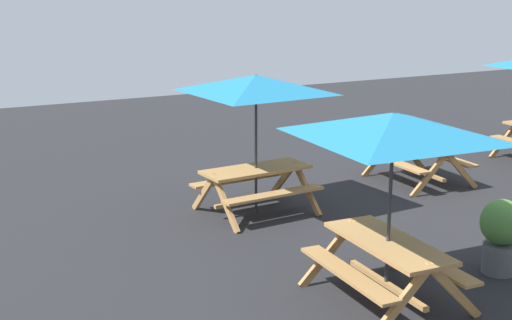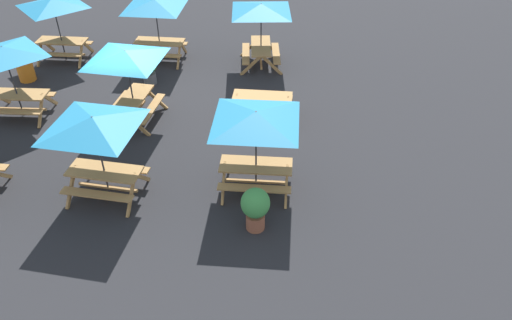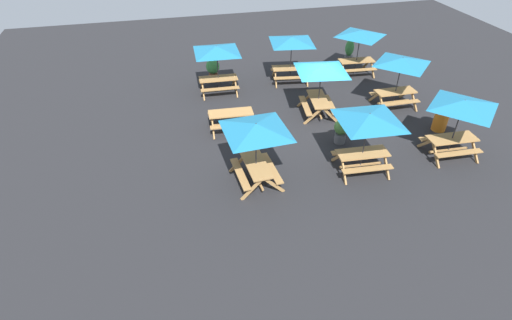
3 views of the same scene
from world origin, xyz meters
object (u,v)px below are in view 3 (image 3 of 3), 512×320
at_px(picnic_table_2, 217,53).
at_px(potted_plant_2, 349,51).
at_px(picnic_table_4, 321,72).
at_px(potted_plant_0, 341,130).
at_px(picnic_table_7, 463,108).
at_px(trash_bin_orange, 441,119).
at_px(potted_plant_1, 213,68).
at_px(picnic_table_6, 369,122).
at_px(picnic_table_0, 256,132).
at_px(picnic_table_8, 401,65).
at_px(picnic_table_1, 360,37).
at_px(picnic_table_3, 231,117).
at_px(picnic_table_5, 292,43).

relative_size(picnic_table_2, potted_plant_2, 2.20).
height_order(picnic_table_4, potted_plant_0, picnic_table_4).
bearing_deg(picnic_table_7, trash_bin_orange, 68.49).
height_order(picnic_table_2, potted_plant_1, picnic_table_2).
xyz_separation_m(picnic_table_2, picnic_table_6, (3.87, -7.31, 0.00)).
height_order(picnic_table_0, potted_plant_0, picnic_table_0).
height_order(picnic_table_2, picnic_table_8, same).
height_order(picnic_table_1, potted_plant_1, picnic_table_1).
height_order(picnic_table_4, trash_bin_orange, picnic_table_4).
distance_m(picnic_table_1, potted_plant_2, 2.06).
bearing_deg(picnic_table_0, picnic_table_3, -0.71).
relative_size(picnic_table_8, potted_plant_2, 1.82).
xyz_separation_m(picnic_table_3, picnic_table_8, (7.49, 0.18, 1.43)).
distance_m(picnic_table_8, potted_plant_1, 8.92).
xyz_separation_m(picnic_table_2, picnic_table_7, (7.48, -7.21, 0.00)).
distance_m(picnic_table_1, trash_bin_orange, 6.27).
bearing_deg(potted_plant_2, picnic_table_3, -144.58).
bearing_deg(trash_bin_orange, picnic_table_0, -169.39).
relative_size(picnic_table_4, potted_plant_2, 2.18).
distance_m(picnic_table_0, picnic_table_4, 5.41).
xyz_separation_m(picnic_table_0, picnic_table_4, (3.72, 3.93, 0.00)).
height_order(picnic_table_1, picnic_table_7, same).
height_order(picnic_table_8, potted_plant_0, picnic_table_8).
xyz_separation_m(trash_bin_orange, potted_plant_2, (-0.61, 7.57, 0.17)).
bearing_deg(trash_bin_orange, picnic_table_8, 109.17).
bearing_deg(picnic_table_0, picnic_table_7, -94.61).
bearing_deg(picnic_table_8, potted_plant_1, 148.55).
xyz_separation_m(picnic_table_1, potted_plant_0, (-3.42, -5.94, -1.43)).
distance_m(picnic_table_6, potted_plant_2, 10.16).
xyz_separation_m(picnic_table_3, picnic_table_4, (3.89, 0.29, 1.43)).
bearing_deg(picnic_table_0, trash_bin_orange, -82.76).
bearing_deg(potted_plant_1, picnic_table_6, -65.86).
height_order(picnic_table_3, potted_plant_0, potted_plant_0).
relative_size(picnic_table_0, picnic_table_1, 1.21).
bearing_deg(picnic_table_7, picnic_table_2, 138.70).
distance_m(picnic_table_0, potted_plant_0, 4.34).
bearing_deg(trash_bin_orange, picnic_table_7, -114.17).
height_order(picnic_table_0, picnic_table_3, picnic_table_0).
xyz_separation_m(picnic_table_7, potted_plant_0, (-3.59, 1.76, -1.43)).
relative_size(picnic_table_3, trash_bin_orange, 1.92).
distance_m(picnic_table_3, picnic_table_7, 8.55).
xyz_separation_m(picnic_table_3, picnic_table_7, (7.53, -3.80, 1.43)).
distance_m(picnic_table_2, picnic_table_5, 3.72).
distance_m(potted_plant_1, potted_plant_2, 7.69).
xyz_separation_m(picnic_table_6, potted_plant_0, (0.02, 1.85, -1.43)).
bearing_deg(picnic_table_4, picnic_table_3, 102.61).
relative_size(picnic_table_1, picnic_table_8, 1.00).
relative_size(picnic_table_2, potted_plant_0, 2.82).
bearing_deg(picnic_table_2, potted_plant_0, -52.25).
relative_size(picnic_table_1, picnic_table_3, 1.24).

